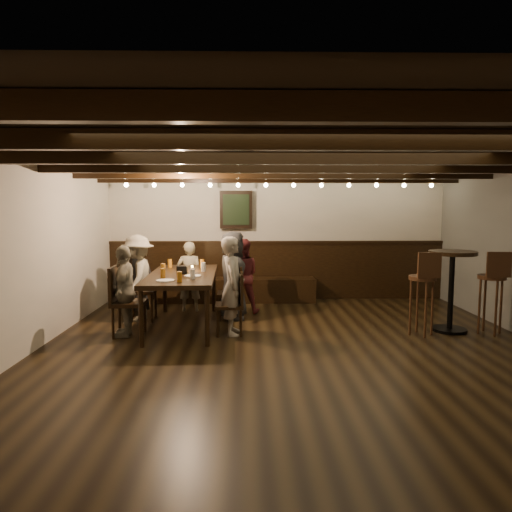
{
  "coord_description": "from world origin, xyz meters",
  "views": [
    {
      "loc": [
        -0.59,
        -5.39,
        1.78
      ],
      "look_at": [
        -0.46,
        1.3,
        1.08
      ],
      "focal_mm": 32.0,
      "sensor_mm": 36.0,
      "label": 1
    }
  ],
  "objects_px": {
    "chair_left_far": "(128,315)",
    "person_right_near": "(233,276)",
    "person_bench_left": "(135,276)",
    "person_left_near": "(138,278)",
    "dining_table": "(183,278)",
    "person_bench_centre": "(189,276)",
    "high_top_table": "(452,279)",
    "chair_right_near": "(231,303)",
    "bar_stool_right": "(491,303)",
    "person_right_far": "(233,286)",
    "bar_stool_left": "(422,304)",
    "person_bench_right": "(242,276)",
    "person_left_far": "(125,291)",
    "chair_left_near": "(141,301)",
    "chair_right_far": "(231,316)"
  },
  "relations": [
    {
      "from": "chair_left_far",
      "to": "person_right_near",
      "type": "distance_m",
      "value": 1.77
    },
    {
      "from": "person_bench_left",
      "to": "person_left_near",
      "type": "bearing_deg",
      "value": 108.43
    },
    {
      "from": "person_left_near",
      "to": "dining_table",
      "type": "bearing_deg",
      "value": 59.04
    },
    {
      "from": "person_bench_centre",
      "to": "dining_table",
      "type": "bearing_deg",
      "value": 90.0
    },
    {
      "from": "person_bench_left",
      "to": "high_top_table",
      "type": "distance_m",
      "value": 4.98
    },
    {
      "from": "chair_right_near",
      "to": "bar_stool_right",
      "type": "relative_size",
      "value": 0.73
    },
    {
      "from": "person_bench_left",
      "to": "person_right_far",
      "type": "height_order",
      "value": "person_right_far"
    },
    {
      "from": "chair_left_far",
      "to": "person_left_near",
      "type": "bearing_deg",
      "value": -178.13
    },
    {
      "from": "high_top_table",
      "to": "bar_stool_right",
      "type": "relative_size",
      "value": 0.99
    },
    {
      "from": "chair_right_near",
      "to": "bar_stool_left",
      "type": "relative_size",
      "value": 0.73
    },
    {
      "from": "person_bench_right",
      "to": "person_left_far",
      "type": "distance_m",
      "value": 2.13
    },
    {
      "from": "chair_left_near",
      "to": "person_right_far",
      "type": "distance_m",
      "value": 1.77
    },
    {
      "from": "bar_stool_left",
      "to": "person_bench_left",
      "type": "bearing_deg",
      "value": 155.57
    },
    {
      "from": "chair_left_far",
      "to": "person_bench_centre",
      "type": "distance_m",
      "value": 1.69
    },
    {
      "from": "chair_left_far",
      "to": "person_right_far",
      "type": "xyz_separation_m",
      "value": [
        1.47,
        0.04,
        0.4
      ]
    },
    {
      "from": "person_bench_right",
      "to": "person_left_far",
      "type": "xyz_separation_m",
      "value": [
        -1.61,
        -1.4,
        0.0
      ]
    },
    {
      "from": "chair_left_near",
      "to": "high_top_table",
      "type": "distance_m",
      "value": 4.73
    },
    {
      "from": "person_left_near",
      "to": "person_right_far",
      "type": "height_order",
      "value": "person_right_far"
    },
    {
      "from": "person_bench_centre",
      "to": "person_left_near",
      "type": "bearing_deg",
      "value": 38.66
    },
    {
      "from": "chair_left_far",
      "to": "high_top_table",
      "type": "distance_m",
      "value": 4.64
    },
    {
      "from": "person_bench_centre",
      "to": "person_bench_right",
      "type": "bearing_deg",
      "value": 170.54
    },
    {
      "from": "chair_right_far",
      "to": "bar_stool_right",
      "type": "distance_m",
      "value": 3.68
    },
    {
      "from": "person_left_far",
      "to": "chair_right_far",
      "type": "bearing_deg",
      "value": 90.0
    },
    {
      "from": "chair_left_near",
      "to": "person_bench_left",
      "type": "bearing_deg",
      "value": -158.28
    },
    {
      "from": "chair_left_far",
      "to": "high_top_table",
      "type": "bearing_deg",
      "value": 89.97
    },
    {
      "from": "person_right_near",
      "to": "high_top_table",
      "type": "relative_size",
      "value": 1.2
    },
    {
      "from": "person_bench_right",
      "to": "person_bench_centre",
      "type": "bearing_deg",
      "value": -9.46
    },
    {
      "from": "person_left_far",
      "to": "person_right_far",
      "type": "distance_m",
      "value": 1.5
    },
    {
      "from": "person_bench_right",
      "to": "high_top_table",
      "type": "bearing_deg",
      "value": 155.69
    },
    {
      "from": "chair_right_far",
      "to": "high_top_table",
      "type": "xyz_separation_m",
      "value": [
        3.17,
        0.09,
        0.5
      ]
    },
    {
      "from": "person_right_near",
      "to": "high_top_table",
      "type": "bearing_deg",
      "value": -106.01
    },
    {
      "from": "person_bench_left",
      "to": "bar_stool_left",
      "type": "distance_m",
      "value": 4.56
    },
    {
      "from": "dining_table",
      "to": "bar_stool_right",
      "type": "height_order",
      "value": "bar_stool_right"
    },
    {
      "from": "chair_right_far",
      "to": "person_bench_centre",
      "type": "bearing_deg",
      "value": 25.59
    },
    {
      "from": "chair_right_near",
      "to": "dining_table",
      "type": "bearing_deg",
      "value": 122.07
    },
    {
      "from": "chair_right_near",
      "to": "person_right_near",
      "type": "height_order",
      "value": "person_right_near"
    },
    {
      "from": "chair_right_near",
      "to": "person_right_far",
      "type": "height_order",
      "value": "person_right_far"
    },
    {
      "from": "dining_table",
      "to": "person_left_near",
      "type": "height_order",
      "value": "person_left_near"
    },
    {
      "from": "chair_left_far",
      "to": "person_right_far",
      "type": "distance_m",
      "value": 1.52
    },
    {
      "from": "person_bench_left",
      "to": "dining_table",
      "type": "bearing_deg",
      "value": 135.0
    },
    {
      "from": "chair_right_far",
      "to": "bar_stool_right",
      "type": "height_order",
      "value": "bar_stool_right"
    },
    {
      "from": "bar_stool_left",
      "to": "bar_stool_right",
      "type": "xyz_separation_m",
      "value": [
        1.0,
        0.05,
        0.0
      ]
    },
    {
      "from": "bar_stool_right",
      "to": "person_left_far",
      "type": "bearing_deg",
      "value": -178.38
    },
    {
      "from": "chair_left_near",
      "to": "chair_right_far",
      "type": "relative_size",
      "value": 1.14
    },
    {
      "from": "chair_right_far",
      "to": "person_right_far",
      "type": "bearing_deg",
      "value": -90.0
    },
    {
      "from": "person_right_near",
      "to": "person_right_far",
      "type": "bearing_deg",
      "value": -180.0
    },
    {
      "from": "person_bench_left",
      "to": "person_left_near",
      "type": "relative_size",
      "value": 0.95
    },
    {
      "from": "chair_left_far",
      "to": "chair_right_far",
      "type": "relative_size",
      "value": 1.12
    },
    {
      "from": "person_left_far",
      "to": "person_bench_right",
      "type": "bearing_deg",
      "value": 129.29
    },
    {
      "from": "chair_left_far",
      "to": "person_bench_right",
      "type": "xyz_separation_m",
      "value": [
        1.58,
        1.4,
        0.34
      ]
    }
  ]
}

